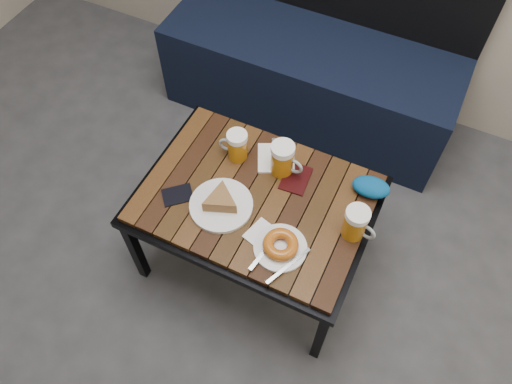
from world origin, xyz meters
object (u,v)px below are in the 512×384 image
at_px(bench, 312,69).
at_px(knit_pouch, 371,187).
at_px(plate_pie, 221,203).
at_px(passport_navy, 178,195).
at_px(cafe_table, 256,203).
at_px(passport_burgundy, 296,178).
at_px(plate_bagel, 280,246).
at_px(beer_mug_right, 356,223).
at_px(beer_mug_centre, 283,159).
at_px(beer_mug_left, 237,145).

relative_size(bench, knit_pouch, 10.31).
bearing_deg(plate_pie, passport_navy, -170.60).
distance_m(cafe_table, passport_navy, 0.29).
height_order(passport_navy, passport_burgundy, passport_burgundy).
distance_m(plate_pie, plate_bagel, 0.26).
bearing_deg(passport_burgundy, knit_pouch, 9.06).
bearing_deg(plate_pie, beer_mug_right, 12.45).
distance_m(bench, knit_pouch, 0.89).
bearing_deg(plate_pie, plate_bagel, -13.82).
relative_size(beer_mug_centre, plate_pie, 0.62).
bearing_deg(passport_burgundy, bench, 102.05).
distance_m(bench, passport_burgundy, 0.83).
xyz_separation_m(cafe_table, beer_mug_right, (0.36, 0.01, 0.11)).
height_order(beer_mug_centre, passport_navy, beer_mug_centre).
height_order(bench, passport_navy, bench).
xyz_separation_m(bench, passport_navy, (-0.12, -1.02, 0.20)).
xyz_separation_m(cafe_table, plate_bagel, (0.16, -0.15, 0.06)).
bearing_deg(plate_bagel, passport_burgundy, 102.96).
height_order(plate_bagel, passport_navy, plate_bagel).
distance_m(beer_mug_centre, beer_mug_right, 0.35).
xyz_separation_m(beer_mug_left, passport_burgundy, (0.24, -0.00, -0.06)).
bearing_deg(beer_mug_right, beer_mug_left, 178.05).
bearing_deg(passport_navy, plate_bagel, 42.80).
bearing_deg(bench, plate_bagel, -74.32).
height_order(cafe_table, beer_mug_right, beer_mug_right).
bearing_deg(knit_pouch, passport_burgundy, -166.33).
height_order(bench, knit_pouch, bench).
distance_m(bench, plate_pie, 1.02).
bearing_deg(plate_pie, passport_burgundy, 49.54).
distance_m(cafe_table, passport_burgundy, 0.17).
height_order(beer_mug_centre, beer_mug_right, beer_mug_centre).
distance_m(beer_mug_left, passport_navy, 0.28).
bearing_deg(beer_mug_left, beer_mug_right, 158.73).
height_order(cafe_table, beer_mug_left, beer_mug_left).
height_order(beer_mug_right, plate_pie, beer_mug_right).
bearing_deg(passport_burgundy, plate_pie, -135.08).
distance_m(cafe_table, knit_pouch, 0.42).
distance_m(cafe_table, plate_bagel, 0.23).
xyz_separation_m(cafe_table, passport_burgundy, (0.10, 0.13, 0.05)).
bearing_deg(beer_mug_centre, plate_bagel, -63.24).
height_order(plate_bagel, passport_burgundy, plate_bagel).
relative_size(plate_bagel, knit_pouch, 1.70).
xyz_separation_m(bench, knit_pouch, (0.49, -0.71, 0.23)).
bearing_deg(plate_bagel, plate_pie, 166.18).
xyz_separation_m(beer_mug_centre, passport_navy, (-0.29, -0.26, -0.07)).
bearing_deg(passport_burgundy, beer_mug_left, 174.73).
relative_size(passport_burgundy, knit_pouch, 0.96).
height_order(beer_mug_right, passport_navy, beer_mug_right).
xyz_separation_m(cafe_table, plate_pie, (-0.09, -0.09, 0.07)).
bearing_deg(cafe_table, beer_mug_centre, 75.55).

